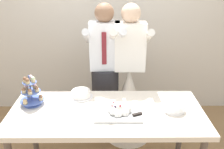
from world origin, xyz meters
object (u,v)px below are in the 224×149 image
Objects in this scene: cupcake_stand at (31,93)px; round_cake at (81,94)px; person_bride at (129,95)px; dessert_table at (107,117)px; main_cake_tray at (118,110)px; plate_stack at (174,107)px; person_groom at (105,82)px.

round_cake is at bearing 17.26° from cupcake_stand.
dessert_table is at bearing -110.88° from person_bride.
cupcake_stand reaches higher than dessert_table.
round_cake is at bearing -141.93° from person_bride.
person_bride is (0.52, 0.41, -0.23)m from round_cake.
main_cake_tray is (0.11, -0.06, 0.11)m from dessert_table.
round_cake is (0.46, 0.14, -0.09)m from cupcake_stand.
main_cake_tray is (0.83, -0.18, -0.09)m from cupcake_stand.
plate_stack is at bearing 7.13° from main_cake_tray.
dessert_table is 0.72m from person_bride.
person_groom reaches higher than main_cake_tray.
round_cake is at bearing 135.14° from dessert_table.
main_cake_tray is 0.52m from plate_stack.
main_cake_tray reaches higher than plate_stack.
person_bride reaches higher than dessert_table.
plate_stack is at bearing -5.04° from cupcake_stand.
dessert_table is 0.63m from plate_stack.
cupcake_stand is 1.16m from person_bride.
main_cake_tray is 0.26× the size of person_bride.
dessert_table is 0.76m from cupcake_stand.
dessert_table is at bearing -44.86° from round_cake.
cupcake_stand is at bearing 167.53° from main_cake_tray.
round_cake is 0.14× the size of person_groom.
main_cake_tray is at bearing -30.21° from dessert_table.
round_cake is at bearing 138.81° from main_cake_tray.
person_bride is (-0.37, 0.67, -0.23)m from plate_stack.
dessert_table is 4.24× the size of main_cake_tray.
plate_stack is at bearing -16.37° from round_cake.
person_groom reaches higher than round_cake.
dessert_table is 0.39m from round_cake.
dessert_table is at bearing 149.79° from main_cake_tray.
person_groom is (-0.03, 0.70, 0.05)m from dessert_table.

